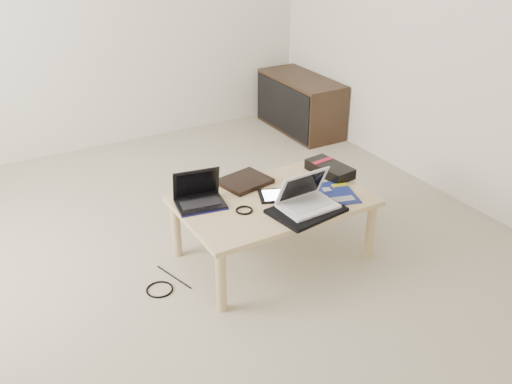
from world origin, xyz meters
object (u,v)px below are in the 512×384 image
media_cabinet (300,104)px  gpu_box (330,169)px  white_laptop (306,199)px  netbook (199,197)px  coffee_table (273,206)px

media_cabinet → gpu_box: size_ratio=2.75×
media_cabinet → white_laptop: size_ratio=2.82×
media_cabinet → netbook: 2.31m
coffee_table → gpu_box: size_ratio=3.36×
media_cabinet → netbook: bearing=-138.4°
media_cabinet → netbook: (-1.72, -1.53, 0.19)m
white_laptop → media_cabinet: bearing=56.9°
media_cabinet → white_laptop: white_laptop is taller
netbook → gpu_box: 0.88m
coffee_table → netbook: 0.44m
media_cabinet → coffee_table: bearing=-128.1°
netbook → gpu_box: netbook is taller
white_laptop → gpu_box: 0.49m
coffee_table → gpu_box: (0.48, 0.10, 0.08)m
media_cabinet → netbook: netbook is taller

